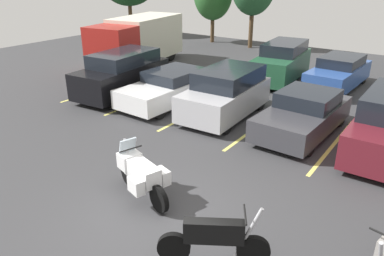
{
  "coord_description": "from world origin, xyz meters",
  "views": [
    {
      "loc": [
        4.73,
        -5.38,
        5.27
      ],
      "look_at": [
        -1.04,
        2.85,
        0.98
      ],
      "focal_mm": 35.1,
      "sensor_mm": 36.0,
      "label": 1
    }
  ],
  "objects_px": {
    "motorcycle_touring": "(141,173)",
    "motorcycle_third": "(215,239)",
    "car_black": "(122,74)",
    "car_charcoal": "(304,114)",
    "car_far_blue": "(339,73)",
    "car_white": "(171,87)",
    "car_far_green": "(282,62)",
    "car_silver": "(226,93)",
    "box_truck": "(138,40)"
  },
  "relations": [
    {
      "from": "car_far_green",
      "to": "box_truck",
      "type": "relative_size",
      "value": 0.7
    },
    {
      "from": "car_white",
      "to": "box_truck",
      "type": "height_order",
      "value": "box_truck"
    },
    {
      "from": "car_silver",
      "to": "motorcycle_touring",
      "type": "bearing_deg",
      "value": -79.3
    },
    {
      "from": "car_black",
      "to": "car_silver",
      "type": "height_order",
      "value": "car_black"
    },
    {
      "from": "car_far_green",
      "to": "car_far_blue",
      "type": "xyz_separation_m",
      "value": [
        2.7,
        0.37,
        -0.22
      ]
    },
    {
      "from": "car_far_blue",
      "to": "box_truck",
      "type": "bearing_deg",
      "value": -169.32
    },
    {
      "from": "car_charcoal",
      "to": "motorcycle_touring",
      "type": "bearing_deg",
      "value": -106.99
    },
    {
      "from": "motorcycle_third",
      "to": "car_charcoal",
      "type": "bearing_deg",
      "value": 96.63
    },
    {
      "from": "motorcycle_touring",
      "to": "motorcycle_third",
      "type": "height_order",
      "value": "motorcycle_touring"
    },
    {
      "from": "motorcycle_third",
      "to": "car_far_green",
      "type": "bearing_deg",
      "value": 107.44
    },
    {
      "from": "car_far_blue",
      "to": "box_truck",
      "type": "relative_size",
      "value": 0.68
    },
    {
      "from": "motorcycle_third",
      "to": "car_far_green",
      "type": "distance_m",
      "value": 13.47
    },
    {
      "from": "motorcycle_touring",
      "to": "motorcycle_third",
      "type": "relative_size",
      "value": 1.08
    },
    {
      "from": "car_black",
      "to": "car_far_green",
      "type": "relative_size",
      "value": 1.0
    },
    {
      "from": "car_charcoal",
      "to": "box_truck",
      "type": "height_order",
      "value": "box_truck"
    },
    {
      "from": "motorcycle_touring",
      "to": "car_white",
      "type": "height_order",
      "value": "car_white"
    },
    {
      "from": "car_white",
      "to": "car_far_blue",
      "type": "height_order",
      "value": "car_far_blue"
    },
    {
      "from": "car_black",
      "to": "box_truck",
      "type": "distance_m",
      "value": 5.59
    },
    {
      "from": "car_silver",
      "to": "car_charcoal",
      "type": "bearing_deg",
      "value": 1.44
    },
    {
      "from": "motorcycle_third",
      "to": "car_far_blue",
      "type": "xyz_separation_m",
      "value": [
        -1.34,
        13.22,
        0.19
      ]
    },
    {
      "from": "motorcycle_third",
      "to": "car_charcoal",
      "type": "distance_m",
      "value": 7.14
    },
    {
      "from": "car_black",
      "to": "motorcycle_third",
      "type": "bearing_deg",
      "value": -36.51
    },
    {
      "from": "car_white",
      "to": "car_far_green",
      "type": "xyz_separation_m",
      "value": [
        2.45,
        5.87,
        0.26
      ]
    },
    {
      "from": "car_black",
      "to": "car_far_green",
      "type": "xyz_separation_m",
      "value": [
        4.92,
        6.21,
        -0.0
      ]
    },
    {
      "from": "car_charcoal",
      "to": "car_far_blue",
      "type": "height_order",
      "value": "car_far_blue"
    },
    {
      "from": "motorcycle_touring",
      "to": "car_white",
      "type": "relative_size",
      "value": 0.42
    },
    {
      "from": "motorcycle_third",
      "to": "car_far_blue",
      "type": "height_order",
      "value": "car_far_blue"
    },
    {
      "from": "car_black",
      "to": "car_far_blue",
      "type": "xyz_separation_m",
      "value": [
        7.62,
        6.59,
        -0.22
      ]
    },
    {
      "from": "car_silver",
      "to": "box_truck",
      "type": "distance_m",
      "value": 9.32
    },
    {
      "from": "car_charcoal",
      "to": "car_silver",
      "type": "bearing_deg",
      "value": -178.56
    },
    {
      "from": "motorcycle_third",
      "to": "car_white",
      "type": "distance_m",
      "value": 9.53
    },
    {
      "from": "car_silver",
      "to": "car_white",
      "type": "bearing_deg",
      "value": -179.25
    },
    {
      "from": "car_white",
      "to": "car_far_green",
      "type": "height_order",
      "value": "car_far_green"
    },
    {
      "from": "car_black",
      "to": "car_charcoal",
      "type": "xyz_separation_m",
      "value": [
        8.13,
        0.46,
        -0.27
      ]
    },
    {
      "from": "car_black",
      "to": "car_charcoal",
      "type": "height_order",
      "value": "car_black"
    },
    {
      "from": "motorcycle_third",
      "to": "box_truck",
      "type": "bearing_deg",
      "value": 137.44
    },
    {
      "from": "car_silver",
      "to": "car_charcoal",
      "type": "xyz_separation_m",
      "value": [
        3.03,
        0.08,
        -0.21
      ]
    },
    {
      "from": "car_white",
      "to": "car_charcoal",
      "type": "height_order",
      "value": "car_charcoal"
    },
    {
      "from": "car_white",
      "to": "car_far_blue",
      "type": "xyz_separation_m",
      "value": [
        5.15,
        6.24,
        0.05
      ]
    },
    {
      "from": "motorcycle_third",
      "to": "box_truck",
      "type": "distance_m",
      "value": 16.55
    },
    {
      "from": "motorcycle_third",
      "to": "box_truck",
      "type": "height_order",
      "value": "box_truck"
    },
    {
      "from": "car_silver",
      "to": "car_far_blue",
      "type": "distance_m",
      "value": 6.7
    },
    {
      "from": "car_silver",
      "to": "car_far_blue",
      "type": "bearing_deg",
      "value": 67.9
    },
    {
      "from": "car_far_blue",
      "to": "car_white",
      "type": "bearing_deg",
      "value": -129.52
    },
    {
      "from": "motorcycle_touring",
      "to": "car_far_green",
      "type": "distance_m",
      "value": 12.0
    },
    {
      "from": "car_white",
      "to": "motorcycle_touring",
      "type": "bearing_deg",
      "value": -58.02
    },
    {
      "from": "car_charcoal",
      "to": "car_far_green",
      "type": "xyz_separation_m",
      "value": [
        -3.21,
        5.76,
        0.27
      ]
    },
    {
      "from": "motorcycle_touring",
      "to": "car_silver",
      "type": "height_order",
      "value": "car_silver"
    },
    {
      "from": "car_white",
      "to": "car_far_green",
      "type": "bearing_deg",
      "value": 67.35
    },
    {
      "from": "car_far_blue",
      "to": "box_truck",
      "type": "distance_m",
      "value": 11.05
    }
  ]
}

